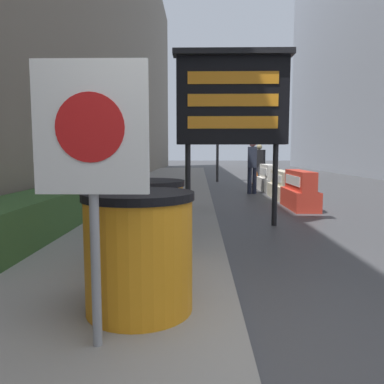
{
  "coord_description": "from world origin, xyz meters",
  "views": [
    {
      "loc": [
        -0.33,
        -2.16,
        1.36
      ],
      "look_at": [
        -0.55,
        8.75,
        0.2
      ],
      "focal_mm": 35.0,
      "sensor_mm": 36.0,
      "label": 1
    }
  ],
  "objects_px": {
    "jersey_barrier_red_striped": "(300,192)",
    "traffic_cone_near": "(256,177)",
    "barrel_drum_foreground": "(139,251)",
    "barrel_drum_middle": "(145,223)",
    "warning_sign": "(92,148)",
    "traffic_cone_mid": "(257,179)",
    "jersey_barrier_white": "(268,179)",
    "pedestrian_passerby": "(259,161)",
    "traffic_cone_far": "(297,182)",
    "jersey_barrier_cream": "(282,186)",
    "traffic_light_near_curb": "(218,120)",
    "message_board": "(232,100)",
    "pedestrian_worker": "(252,162)"
  },
  "relations": [
    {
      "from": "jersey_barrier_red_striped",
      "to": "traffic_cone_near",
      "type": "distance_m",
      "value": 6.66
    },
    {
      "from": "barrel_drum_foreground",
      "to": "barrel_drum_middle",
      "type": "xyz_separation_m",
      "value": [
        -0.12,
        1.17,
        0.0
      ]
    },
    {
      "from": "warning_sign",
      "to": "traffic_cone_mid",
      "type": "bearing_deg",
      "value": 76.8
    },
    {
      "from": "jersey_barrier_white",
      "to": "pedestrian_passerby",
      "type": "relative_size",
      "value": 1.0
    },
    {
      "from": "traffic_cone_far",
      "to": "jersey_barrier_cream",
      "type": "bearing_deg",
      "value": -115.76
    },
    {
      "from": "traffic_cone_near",
      "to": "traffic_light_near_curb",
      "type": "xyz_separation_m",
      "value": [
        -1.54,
        1.54,
        2.5
      ]
    },
    {
      "from": "pedestrian_passerby",
      "to": "barrel_drum_middle",
      "type": "bearing_deg",
      "value": 104.15
    },
    {
      "from": "warning_sign",
      "to": "traffic_cone_mid",
      "type": "distance_m",
      "value": 12.66
    },
    {
      "from": "barrel_drum_foreground",
      "to": "barrel_drum_middle",
      "type": "height_order",
      "value": "same"
    },
    {
      "from": "traffic_cone_far",
      "to": "traffic_light_near_curb",
      "type": "height_order",
      "value": "traffic_light_near_curb"
    },
    {
      "from": "jersey_barrier_red_striped",
      "to": "pedestrian_passerby",
      "type": "bearing_deg",
      "value": 89.73
    },
    {
      "from": "barrel_drum_foreground",
      "to": "jersey_barrier_cream",
      "type": "distance_m",
      "value": 8.73
    },
    {
      "from": "barrel_drum_middle",
      "to": "traffic_light_near_curb",
      "type": "bearing_deg",
      "value": 83.86
    },
    {
      "from": "jersey_barrier_red_striped",
      "to": "traffic_cone_far",
      "type": "xyz_separation_m",
      "value": [
        0.94,
        3.93,
        -0.08
      ]
    },
    {
      "from": "jersey_barrier_red_striped",
      "to": "jersey_barrier_white",
      "type": "relative_size",
      "value": 0.99
    },
    {
      "from": "message_board",
      "to": "traffic_light_near_curb",
      "type": "height_order",
      "value": "traffic_light_near_curb"
    },
    {
      "from": "jersey_barrier_cream",
      "to": "traffic_cone_far",
      "type": "bearing_deg",
      "value": 64.24
    },
    {
      "from": "jersey_barrier_cream",
      "to": "pedestrian_worker",
      "type": "relative_size",
      "value": 1.0
    },
    {
      "from": "jersey_barrier_red_striped",
      "to": "pedestrian_worker",
      "type": "xyz_separation_m",
      "value": [
        -0.7,
        3.25,
        0.64
      ]
    },
    {
      "from": "traffic_cone_mid",
      "to": "jersey_barrier_red_striped",
      "type": "bearing_deg",
      "value": -87.82
    },
    {
      "from": "traffic_cone_mid",
      "to": "traffic_cone_far",
      "type": "height_order",
      "value": "traffic_cone_far"
    },
    {
      "from": "message_board",
      "to": "jersey_barrier_red_striped",
      "type": "relative_size",
      "value": 1.9
    },
    {
      "from": "jersey_barrier_white",
      "to": "barrel_drum_middle",
      "type": "bearing_deg",
      "value": -108.13
    },
    {
      "from": "jersey_barrier_cream",
      "to": "pedestrian_passerby",
      "type": "relative_size",
      "value": 1.05
    },
    {
      "from": "barrel_drum_middle",
      "to": "pedestrian_passerby",
      "type": "distance_m",
      "value": 11.94
    },
    {
      "from": "traffic_cone_near",
      "to": "warning_sign",
      "type": "bearing_deg",
      "value": -102.66
    },
    {
      "from": "barrel_drum_middle",
      "to": "message_board",
      "type": "relative_size",
      "value": 0.29
    },
    {
      "from": "barrel_drum_foreground",
      "to": "traffic_cone_far",
      "type": "xyz_separation_m",
      "value": [
        3.85,
        10.18,
        -0.27
      ]
    },
    {
      "from": "jersey_barrier_cream",
      "to": "barrel_drum_middle",
      "type": "bearing_deg",
      "value": -113.2
    },
    {
      "from": "jersey_barrier_white",
      "to": "traffic_cone_mid",
      "type": "height_order",
      "value": "jersey_barrier_white"
    },
    {
      "from": "message_board",
      "to": "traffic_cone_mid",
      "type": "bearing_deg",
      "value": 77.89
    },
    {
      "from": "barrel_drum_foreground",
      "to": "warning_sign",
      "type": "height_order",
      "value": "warning_sign"
    },
    {
      "from": "jersey_barrier_cream",
      "to": "jersey_barrier_white",
      "type": "height_order",
      "value": "jersey_barrier_white"
    },
    {
      "from": "warning_sign",
      "to": "message_board",
      "type": "relative_size",
      "value": 0.56
    },
    {
      "from": "warning_sign",
      "to": "jersey_barrier_cream",
      "type": "height_order",
      "value": "warning_sign"
    },
    {
      "from": "warning_sign",
      "to": "barrel_drum_middle",
      "type": "bearing_deg",
      "value": 87.95
    },
    {
      "from": "jersey_barrier_red_striped",
      "to": "traffic_cone_near",
      "type": "xyz_separation_m",
      "value": [
        -0.06,
        6.66,
        -0.07
      ]
    },
    {
      "from": "warning_sign",
      "to": "traffic_cone_mid",
      "type": "height_order",
      "value": "warning_sign"
    },
    {
      "from": "jersey_barrier_white",
      "to": "traffic_cone_far",
      "type": "bearing_deg",
      "value": -14.35
    },
    {
      "from": "warning_sign",
      "to": "message_board",
      "type": "xyz_separation_m",
      "value": [
        1.25,
        4.66,
        0.91
      ]
    },
    {
      "from": "message_board",
      "to": "jersey_barrier_red_striped",
      "type": "bearing_deg",
      "value": 49.45
    },
    {
      "from": "warning_sign",
      "to": "traffic_cone_far",
      "type": "bearing_deg",
      "value": 69.45
    },
    {
      "from": "message_board",
      "to": "traffic_cone_far",
      "type": "bearing_deg",
      "value": 65.43
    },
    {
      "from": "barrel_drum_middle",
      "to": "warning_sign",
      "type": "distance_m",
      "value": 1.91
    },
    {
      "from": "pedestrian_passerby",
      "to": "traffic_cone_far",
      "type": "bearing_deg",
      "value": 138.83
    },
    {
      "from": "traffic_cone_near",
      "to": "pedestrian_worker",
      "type": "height_order",
      "value": "pedestrian_worker"
    },
    {
      "from": "message_board",
      "to": "pedestrian_passerby",
      "type": "bearing_deg",
      "value": 77.71
    },
    {
      "from": "message_board",
      "to": "warning_sign",
      "type": "bearing_deg",
      "value": -104.97
    },
    {
      "from": "traffic_light_near_curb",
      "to": "message_board",
      "type": "bearing_deg",
      "value": -91.36
    },
    {
      "from": "traffic_light_near_curb",
      "to": "barrel_drum_middle",
      "type": "bearing_deg",
      "value": -96.14
    }
  ]
}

